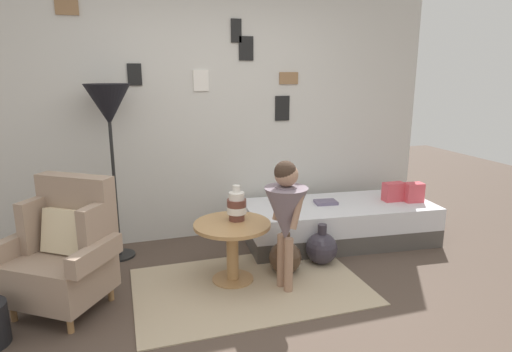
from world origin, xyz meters
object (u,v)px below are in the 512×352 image
Objects in this scene: vase_striped at (237,206)px; demijohn_near at (285,257)px; book_on_daybed at (326,202)px; demijohn_far at (321,248)px; person_child at (286,210)px; side_table at (232,239)px; floor_lamp at (109,111)px; daybed at (339,222)px; armchair at (66,251)px.

demijohn_near is at bearing -8.07° from vase_striped.
book_on_daybed reaches higher than demijohn_far.
vase_striped is 0.45m from person_child.
floor_lamp is (-0.90, 0.80, 1.00)m from side_table.
floor_lamp is 1.52× the size of person_child.
side_table is at bearing -41.72° from floor_lamp.
side_table is 0.54m from person_child.
person_child reaches higher than demijohn_near.
side_table is (-1.27, -0.52, 0.17)m from daybed.
person_child is 4.82× the size of book_on_daybed.
armchair reaches higher than demijohn_near.
person_child is at bearing -138.77° from daybed.
person_child is 1.17m from book_on_daybed.
demijohn_far is (1.75, -0.72, -1.23)m from floor_lamp.
daybed is at bearing -18.37° from book_on_daybed.
side_table is 0.60× the size of person_child.
book_on_daybed is (2.03, -0.23, -0.96)m from floor_lamp.
side_table is at bearing 0.68° from armchair.
daybed is 1.22× the size of floor_lamp.
side_table is 1.71× the size of demijohn_near.
armchair is at bearing -177.47° from demijohn_far.
side_table reaches higher than book_on_daybed.
demijohn_near is at bearing -146.66° from daybed.
side_table is 0.89m from demijohn_far.
demijohn_far is at bearing 35.17° from person_child.
person_child reaches higher than demijohn_far.
demijohn_near is at bearing -139.30° from book_on_daybed.
book_on_daybed is (2.39, 0.58, -0.02)m from armchair.
vase_striped is (-1.21, -0.47, 0.44)m from daybed.
daybed is (2.53, 0.54, -0.24)m from armchair.
floor_lamp is 7.31× the size of book_on_daybed.
demijohn_far is at bearing -22.38° from floor_lamp.
side_table is at bearing 180.00° from demijohn_near.
vase_striped is at bearing 132.80° from person_child.
daybed is 1.29m from person_child.
demijohn_far is at bearing -132.72° from daybed.
daybed is 0.26m from book_on_daybed.
demijohn_near is (0.47, -0.00, -0.23)m from side_table.
daybed is at bearing 47.28° from demijohn_far.
floor_lamp is at bearing 66.12° from armchair.
daybed is 1.85× the size of person_child.
book_on_daybed is (-0.14, 0.04, 0.22)m from daybed.
person_child is 0.60m from demijohn_near.
book_on_daybed is at bearing 47.42° from person_child.
side_table is 2.12× the size of vase_striped.
armchair is 1.33m from vase_striped.
armchair is 2.58× the size of demijohn_far.
person_child is at bearing -132.58° from book_on_daybed.
person_child reaches higher than vase_striped.
person_child reaches higher than armchair.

